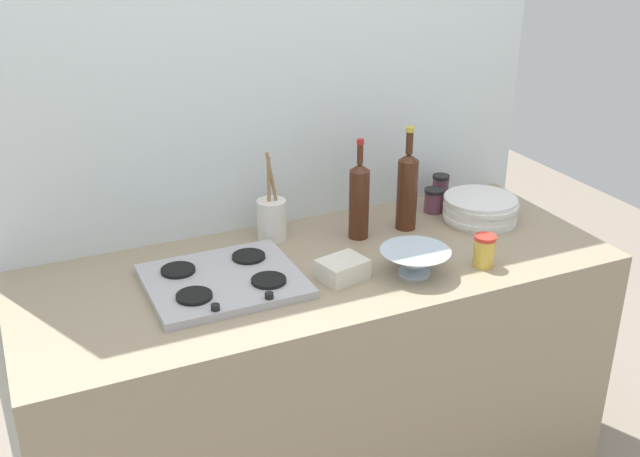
{
  "coord_description": "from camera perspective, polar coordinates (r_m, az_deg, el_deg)",
  "views": [
    {
      "loc": [
        -0.85,
        -1.86,
        1.94
      ],
      "look_at": [
        0.0,
        0.0,
        1.02
      ],
      "focal_mm": 42.68,
      "sensor_mm": 36.0,
      "label": 1
    }
  ],
  "objects": [
    {
      "name": "wine_bottle_mid_left",
      "position": [
        2.43,
        2.95,
        2.19
      ],
      "size": [
        0.07,
        0.07,
        0.33
      ],
      "color": "#472314",
      "rests_on": "counter_block"
    },
    {
      "name": "mixing_bowl",
      "position": [
        2.24,
        7.12,
        -2.42
      ],
      "size": [
        0.21,
        0.21,
        0.08
      ],
      "color": "silver",
      "rests_on": "counter_block"
    },
    {
      "name": "butter_dish",
      "position": [
        2.2,
        1.7,
        -3.06
      ],
      "size": [
        0.15,
        0.13,
        0.06
      ],
      "primitive_type": "cube",
      "rotation": [
        0.0,
        0.0,
        0.23
      ],
      "color": "silver",
      "rests_on": "counter_block"
    },
    {
      "name": "counter_block",
      "position": [
        2.53,
        0.0,
        -11.88
      ],
      "size": [
        1.8,
        0.7,
        0.9
      ],
      "primitive_type": "cube",
      "color": "tan",
      "rests_on": "ground"
    },
    {
      "name": "plate_stack",
      "position": [
        2.64,
        11.93,
        1.44
      ],
      "size": [
        0.25,
        0.25,
        0.08
      ],
      "color": "white",
      "rests_on": "counter_block"
    },
    {
      "name": "wine_bottle_leftmost",
      "position": [
        2.5,
        6.55,
        2.93
      ],
      "size": [
        0.07,
        0.07,
        0.35
      ],
      "color": "#472314",
      "rests_on": "counter_block"
    },
    {
      "name": "condiment_jar_front",
      "position": [
        2.76,
        9.01,
        2.97
      ],
      "size": [
        0.06,
        0.06,
        0.1
      ],
      "color": "#66384C",
      "rests_on": "counter_block"
    },
    {
      "name": "condiment_jar_rear",
      "position": [
        2.32,
        12.21,
        -1.65
      ],
      "size": [
        0.07,
        0.07,
        0.1
      ],
      "color": "gold",
      "rests_on": "counter_block"
    },
    {
      "name": "utensil_crock",
      "position": [
        2.44,
        -3.64,
        0.77
      ],
      "size": [
        0.09,
        0.09,
        0.29
      ],
      "color": "silver",
      "rests_on": "counter_block"
    },
    {
      "name": "stovetop_hob",
      "position": [
        2.19,
        -7.27,
        -3.85
      ],
      "size": [
        0.43,
        0.37,
        0.04
      ],
      "color": "#B2B2B7",
      "rests_on": "counter_block"
    },
    {
      "name": "backsplash_panel",
      "position": [
        2.54,
        -3.57,
        4.54
      ],
      "size": [
        1.9,
        0.06,
        2.17
      ],
      "primitive_type": "cube",
      "color": "silver",
      "rests_on": "ground"
    },
    {
      "name": "condiment_jar_spare",
      "position": [
        2.68,
        8.53,
        2.11
      ],
      "size": [
        0.07,
        0.07,
        0.08
      ],
      "color": "#66384C",
      "rests_on": "counter_block"
    }
  ]
}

